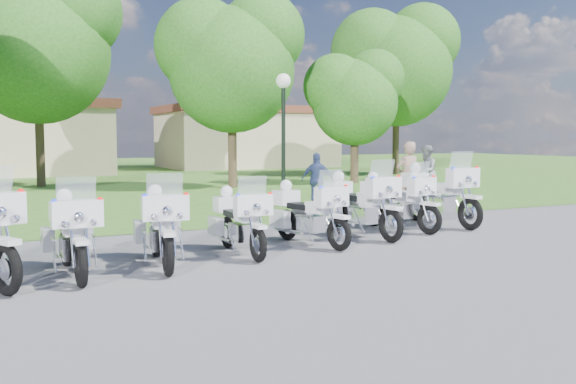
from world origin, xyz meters
name	(u,v)px	position (x,y,z in m)	size (l,w,h in m)	color
ground	(322,245)	(0.00, 0.00, 0.00)	(100.00, 100.00, 0.00)	slate
grass_lawn	(89,173)	(0.00, 27.00, 0.00)	(100.00, 48.00, 0.01)	#366520
motorcycle_1	(71,233)	(-4.73, -0.59, 0.65)	(0.76, 2.30, 1.55)	black
motorcycle_2	(160,225)	(-3.30, -0.44, 0.65)	(0.97, 2.31, 1.56)	black
motorcycle_3	(239,220)	(-1.76, -0.10, 0.60)	(0.72, 2.15, 1.44)	black
motorcycle_4	(307,212)	(-0.19, 0.23, 0.63)	(0.99, 2.22, 1.50)	black
motorcycle_5	(359,204)	(1.30, 0.67, 0.69)	(0.93, 2.46, 1.65)	black
motorcycle_6	(396,201)	(2.55, 1.11, 0.65)	(1.06, 2.31, 1.56)	black
motorcycle_7	(437,193)	(3.94, 1.36, 0.74)	(0.91, 2.65, 1.78)	black
lamp_post	(283,106)	(2.31, 6.43, 3.00)	(0.44, 0.44, 3.96)	black
tree_1	(35,38)	(-3.46, 17.91, 6.14)	(6.96, 5.94, 9.28)	#38281C
tree_2	(230,58)	(3.56, 13.88, 5.28)	(5.98, 5.10, 7.97)	#38281C
tree_3	(354,94)	(9.46, 13.85, 3.97)	(4.51, 3.85, 6.01)	#38281C
tree_4	(396,61)	(15.09, 18.53, 6.22)	(7.05, 6.01, 9.40)	#38281C
building_east	(246,137)	(11.00, 30.00, 2.07)	(11.44, 7.28, 4.10)	#C6AE8F
bystander_a	(408,178)	(4.69, 3.50, 0.98)	(0.71, 0.47, 1.96)	gray
bystander_b	(426,172)	(7.83, 6.66, 0.90)	(0.88, 0.68, 1.80)	gray
bystander_c	(317,180)	(3.21, 5.97, 0.80)	(0.94, 0.39, 1.61)	navy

